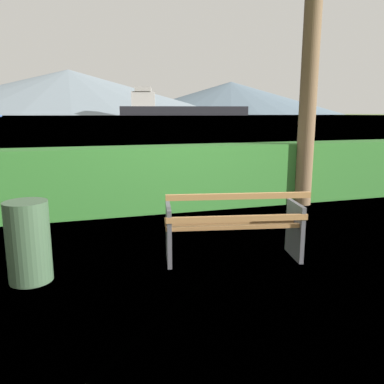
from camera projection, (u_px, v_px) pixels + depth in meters
ground_plane at (232, 258)px, 4.71m from camera, size 1400.00×1400.00×0.00m
water_surface at (72, 116)px, 291.60m from camera, size 620.00×620.00×0.00m
park_bench at (234, 226)px, 4.57m from camera, size 1.69×0.87×0.87m
hedge_row at (176, 178)px, 7.06m from camera, size 10.49×0.66×1.16m
trash_bin at (28, 242)px, 4.00m from camera, size 0.44×0.44×0.85m
cargo_ship_large at (174, 108)px, 318.52m from camera, size 104.47×37.45×22.43m
distant_hills at (85, 94)px, 523.94m from camera, size 826.88×419.05×57.79m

